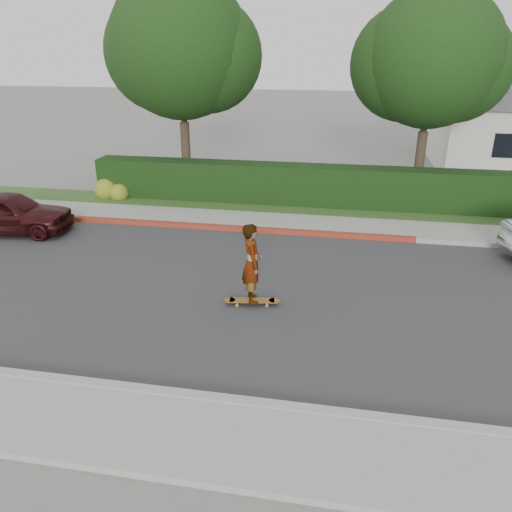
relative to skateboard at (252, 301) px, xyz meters
name	(u,v)px	position (x,y,z in m)	size (l,w,h in m)	color
ground	(390,303)	(3.09, 0.65, -0.11)	(120.00, 120.00, 0.00)	slate
road	(390,303)	(3.09, 0.65, -0.11)	(60.00, 8.00, 0.01)	#2D2D30
curb_near	(408,423)	(3.09, -3.45, -0.04)	(60.00, 0.20, 0.15)	#9E9E99
sidewalk_near	(414,469)	(3.09, -4.35, -0.05)	(60.00, 1.60, 0.12)	gray
curb_far	(382,238)	(3.09, 4.75, -0.04)	(60.00, 0.20, 0.15)	#9E9E99
curb_red_section	(221,228)	(-1.91, 4.75, -0.03)	(12.00, 0.21, 0.15)	maroon
sidewalk_far	(380,228)	(3.09, 5.65, -0.05)	(60.00, 1.60, 0.12)	gray
planting_strip	(378,213)	(3.09, 7.25, -0.06)	(60.00, 1.60, 0.10)	#2D4C1E
hedge	(295,185)	(0.09, 7.85, 0.64)	(15.00, 1.00, 1.50)	black
flowering_shrub	(111,191)	(-6.91, 7.39, 0.22)	(1.40, 1.00, 0.90)	#2D4C19
tree_left	(182,51)	(-4.42, 9.34, 5.15)	(5.99, 5.21, 8.00)	#33261C
tree_center	(431,62)	(4.58, 9.84, 4.79)	(5.66, 4.84, 7.44)	#33261C
skateboard	(252,301)	(0.00, 0.00, 0.00)	(1.28, 0.44, 0.12)	gold
skateboarder	(252,263)	(0.00, 0.00, 0.93)	(0.66, 0.44, 1.82)	white
car_maroon	(7,213)	(-8.38, 3.32, 0.55)	(1.56, 3.88, 1.32)	#381213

